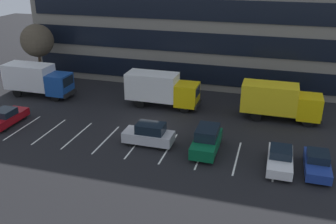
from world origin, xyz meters
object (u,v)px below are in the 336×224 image
object	(u,v)px
suv_forest	(207,140)
bare_tree	(37,41)
suv_silver	(149,134)
box_truck_blue	(37,79)
box_truck_yellow	(161,88)
sedan_maroon	(7,117)
sedan_white	(280,159)
sedan_navy	(317,163)
box_truck_yellow_all	(279,100)

from	to	relation	value
suv_forest	bare_tree	distance (m)	25.96
suv_forest	suv_silver	size ratio (longest dim) A/B	1.08
box_truck_blue	bare_tree	bearing A→B (deg)	118.93
box_truck_yellow	suv_silver	xyz separation A→B (m)	(1.61, -8.47, -1.07)
sedan_maroon	suv_forest	bearing A→B (deg)	0.33
sedan_white	sedan_navy	distance (m)	2.61
box_truck_yellow_all	sedan_navy	distance (m)	9.60
box_truck_yellow_all	sedan_white	xyz separation A→B (m)	(0.37, -9.21, -1.23)
box_truck_yellow	sedan_navy	bearing A→B (deg)	-31.55
suv_forest	box_truck_yellow_all	bearing A→B (deg)	57.13
box_truck_yellow_all	sedan_white	bearing A→B (deg)	-87.71
suv_silver	sedan_white	world-z (taller)	suv_silver
bare_tree	sedan_white	bearing A→B (deg)	-23.46
sedan_navy	suv_silver	bearing A→B (deg)	177.39
box_truck_blue	suv_silver	distance (m)	17.62
box_truck_yellow_all	suv_forest	xyz separation A→B (m)	(-5.34, -8.26, -0.98)
sedan_maroon	bare_tree	bearing A→B (deg)	108.90
box_truck_yellow_all	bare_tree	size ratio (longest dim) A/B	1.03
box_truck_yellow	box_truck_yellow_all	world-z (taller)	box_truck_yellow
box_truck_yellow	sedan_white	world-z (taller)	box_truck_yellow
bare_tree	box_truck_yellow_all	bearing A→B (deg)	-6.47
bare_tree	box_truck_yellow	bearing A→B (deg)	-10.94
box_truck_yellow_all	sedan_white	world-z (taller)	box_truck_yellow_all
sedan_navy	bare_tree	size ratio (longest dim) A/B	0.57
sedan_maroon	box_truck_yellow_all	bearing A→B (deg)	19.04
suv_forest	suv_silver	bearing A→B (deg)	-177.87
bare_tree	sedan_navy	bearing A→B (deg)	-21.42
box_truck_yellow	sedan_navy	distance (m)	17.37
suv_silver	box_truck_blue	bearing A→B (deg)	154.23
box_truck_yellow_all	sedan_maroon	world-z (taller)	box_truck_yellow_all
bare_tree	box_truck_blue	bearing A→B (deg)	-61.07
sedan_navy	box_truck_blue	bearing A→B (deg)	164.12
sedan_maroon	sedan_white	world-z (taller)	same
box_truck_yellow	sedan_maroon	xyz separation A→B (m)	(-12.47, -8.40, -1.26)
suv_silver	sedan_maroon	bearing A→B (deg)	179.72
box_truck_yellow	suv_silver	size ratio (longest dim) A/B	1.82
box_truck_blue	suv_forest	distance (m)	22.01
box_truck_blue	sedan_navy	size ratio (longest dim) A/B	1.85
sedan_maroon	box_truck_yellow	bearing A→B (deg)	33.95
suv_forest	sedan_navy	xyz separation A→B (m)	(8.32, -0.78, -0.28)
box_truck_yellow_all	sedan_navy	size ratio (longest dim) A/B	1.80
suv_forest	sedan_white	world-z (taller)	suv_forest
box_truck_yellow	sedan_navy	world-z (taller)	box_truck_yellow
suv_silver	bare_tree	size ratio (longest dim) A/B	0.57
box_truck_yellow	suv_forest	distance (m)	10.55
box_truck_blue	suv_forest	world-z (taller)	box_truck_blue
sedan_maroon	suv_silver	size ratio (longest dim) A/B	1.03
sedan_white	sedan_navy	size ratio (longest dim) A/B	1.03
suv_silver	bare_tree	bearing A→B (deg)	147.17
box_truck_yellow_all	sedan_maroon	xyz separation A→B (m)	(-24.26, -8.37, -1.23)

